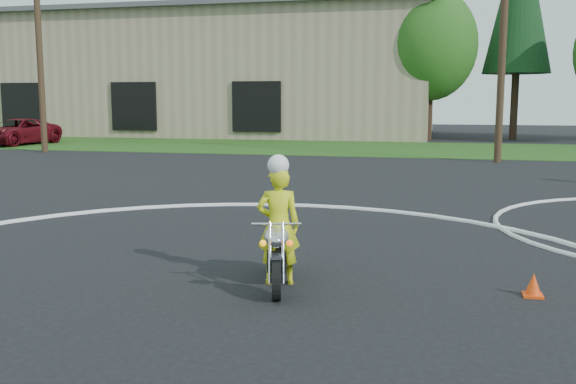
# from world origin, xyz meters

# --- Properties ---
(ground) EXTENTS (120.00, 120.00, 0.00)m
(ground) POSITION_xyz_m (0.00, 0.00, 0.00)
(ground) COLOR black
(ground) RESTS_ON ground
(grass_strip) EXTENTS (120.00, 10.00, 0.02)m
(grass_strip) POSITION_xyz_m (0.00, 27.00, 0.01)
(grass_strip) COLOR #1E4714
(grass_strip) RESTS_ON ground
(course_markings) EXTENTS (19.05, 19.05, 0.12)m
(course_markings) POSITION_xyz_m (2.17, 4.35, 0.01)
(course_markings) COLOR silver
(course_markings) RESTS_ON ground
(primary_motorcycle) EXTENTS (0.68, 1.74, 0.93)m
(primary_motorcycle) POSITION_xyz_m (0.88, 2.76, 0.45)
(primary_motorcycle) COLOR black
(primary_motorcycle) RESTS_ON ground
(rider_primary_grp) EXTENTS (0.65, 0.51, 1.73)m
(rider_primary_grp) POSITION_xyz_m (0.87, 2.89, 0.83)
(rider_primary_grp) COLOR #D4DE17
(rider_primary_grp) RESTS_ON ground
(pickup_grp) EXTENTS (2.76, 5.24, 1.40)m
(pickup_grp) POSITION_xyz_m (-19.38, 24.96, 0.70)
(pickup_grp) COLOR maroon
(pickup_grp) RESTS_ON ground
(warehouse) EXTENTS (41.00, 17.00, 8.30)m
(warehouse) POSITION_xyz_m (-18.00, 39.99, 4.16)
(warehouse) COLOR tan
(warehouse) RESTS_ON ground
(utility_poles) EXTENTS (41.60, 1.12, 10.00)m
(utility_poles) POSITION_xyz_m (5.00, 21.00, 5.20)
(utility_poles) COLOR #473321
(utility_poles) RESTS_ON ground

